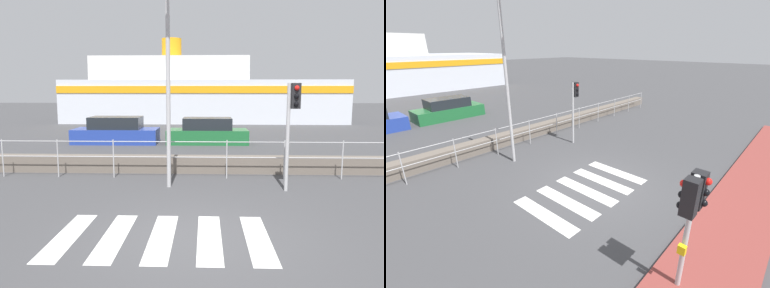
{
  "view_description": "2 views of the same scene",
  "coord_description": "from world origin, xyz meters",
  "views": [
    {
      "loc": [
        0.22,
        -6.72,
        2.74
      ],
      "look_at": [
        -0.09,
        2.0,
        1.5
      ],
      "focal_mm": 35.0,
      "sensor_mm": 36.0,
      "label": 1
    },
    {
      "loc": [
        -6.27,
        -4.82,
        4.5
      ],
      "look_at": [
        0.14,
        1.0,
        1.2
      ],
      "focal_mm": 24.0,
      "sensor_mm": 36.0,
      "label": 2
    }
  ],
  "objects": [
    {
      "name": "crosswalk",
      "position": [
        -0.59,
        0.0,
        0.0
      ],
      "size": [
        4.05,
        2.4,
        0.01
      ],
      "color": "silver",
      "rests_on": "ground_plane"
    },
    {
      "name": "ground_plane",
      "position": [
        0.0,
        0.0,
        0.0
      ],
      "size": [
        160.0,
        160.0,
        0.0
      ],
      "primitive_type": "plane",
      "color": "#424244"
    },
    {
      "name": "parked_car_green",
      "position": [
        0.32,
        12.8,
        0.58
      ],
      "size": [
        4.21,
        1.7,
        1.35
      ],
      "color": "#1E6633",
      "rests_on": "ground_plane"
    },
    {
      "name": "ferry_boat",
      "position": [
        -0.59,
        28.29,
        2.42
      ],
      "size": [
        24.16,
        8.69,
        7.47
      ],
      "color": "silver",
      "rests_on": "ground_plane"
    },
    {
      "name": "streetlamp",
      "position": [
        -0.82,
        3.5,
        3.86
      ],
      "size": [
        0.32,
        1.34,
        6.22
      ],
      "color": "#B2B2B5",
      "rests_on": "ground_plane"
    },
    {
      "name": "harbor_fence",
      "position": [
        0.0,
        4.86,
        0.8
      ],
      "size": [
        23.35,
        0.04,
        1.22
      ],
      "color": "#B2B2B5",
      "rests_on": "ground_plane"
    },
    {
      "name": "traffic_light_far",
      "position": [
        2.56,
        3.42,
        2.16
      ],
      "size": [
        0.34,
        0.32,
        2.95
      ],
      "color": "#B2B2B5",
      "rests_on": "ground_plane"
    },
    {
      "name": "seawall",
      "position": [
        0.0,
        5.74,
        0.28
      ],
      "size": [
        25.91,
        0.55,
        0.56
      ],
      "color": "#6B6056",
      "rests_on": "ground_plane"
    },
    {
      "name": "parked_car_blue",
      "position": [
        -4.49,
        12.8,
        0.6
      ],
      "size": [
        4.42,
        1.87,
        1.4
      ],
      "color": "#233D9E",
      "rests_on": "ground_plane"
    }
  ]
}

